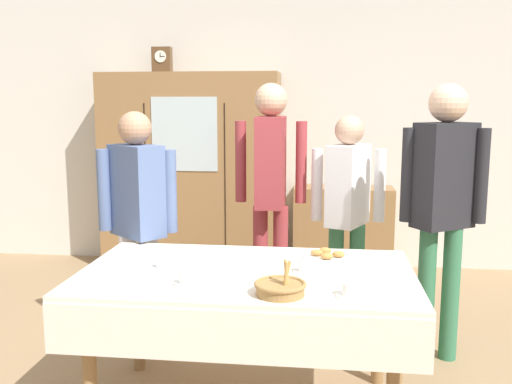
# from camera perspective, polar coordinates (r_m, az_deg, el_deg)

# --- Properties ---
(back_wall) EXTENTS (6.40, 0.10, 2.70)m
(back_wall) POSITION_cam_1_polar(r_m,az_deg,el_deg) (5.66, 2.96, 6.25)
(back_wall) COLOR silver
(back_wall) RESTS_ON ground
(dining_table) EXTENTS (1.72, 1.01, 0.76)m
(dining_table) POSITION_cam_1_polar(r_m,az_deg,el_deg) (2.95, -1.02, -10.05)
(dining_table) COLOR olive
(dining_table) RESTS_ON ground
(wall_cabinet) EXTENTS (1.72, 0.46, 1.91)m
(wall_cabinet) POSITION_cam_1_polar(r_m,az_deg,el_deg) (5.54, -6.62, 2.03)
(wall_cabinet) COLOR olive
(wall_cabinet) RESTS_ON ground
(mantel_clock) EXTENTS (0.18, 0.11, 0.24)m
(mantel_clock) POSITION_cam_1_polar(r_m,az_deg,el_deg) (5.58, -9.49, 13.05)
(mantel_clock) COLOR brown
(mantel_clock) RESTS_ON wall_cabinet
(bookshelf_low) EXTENTS (0.95, 0.35, 0.82)m
(bookshelf_low) POSITION_cam_1_polar(r_m,az_deg,el_deg) (5.54, 8.76, -3.73)
(bookshelf_low) COLOR olive
(bookshelf_low) RESTS_ON ground
(book_stack) EXTENTS (0.18, 0.22, 0.07)m
(book_stack) POSITION_cam_1_polar(r_m,az_deg,el_deg) (5.46, 8.87, 0.81)
(book_stack) COLOR #99332D
(book_stack) RESTS_ON bookshelf_low
(tea_cup_far_left) EXTENTS (0.13, 0.13, 0.06)m
(tea_cup_far_left) POSITION_cam_1_polar(r_m,az_deg,el_deg) (2.92, 5.07, -7.60)
(tea_cup_far_left) COLOR white
(tea_cup_far_left) RESTS_ON dining_table
(tea_cup_back_edge) EXTENTS (0.13, 0.13, 0.06)m
(tea_cup_back_edge) POSITION_cam_1_polar(r_m,az_deg,el_deg) (2.60, 9.56, -9.80)
(tea_cup_back_edge) COLOR white
(tea_cup_back_edge) RESTS_ON dining_table
(tea_cup_mid_left) EXTENTS (0.13, 0.13, 0.06)m
(tea_cup_mid_left) POSITION_cam_1_polar(r_m,az_deg,el_deg) (2.75, -6.96, -8.73)
(tea_cup_mid_left) COLOR white
(tea_cup_mid_left) RESTS_ON dining_table
(tea_cup_near_right) EXTENTS (0.13, 0.13, 0.06)m
(tea_cup_near_right) POSITION_cam_1_polar(r_m,az_deg,el_deg) (3.02, -9.36, -7.15)
(tea_cup_near_right) COLOR white
(tea_cup_near_right) RESTS_ON dining_table
(bread_basket) EXTENTS (0.24, 0.24, 0.16)m
(bread_basket) POSITION_cam_1_polar(r_m,az_deg,el_deg) (2.59, 2.48, -9.62)
(bread_basket) COLOR #9E7542
(bread_basket) RESTS_ON dining_table
(pastry_plate) EXTENTS (0.28, 0.28, 0.05)m
(pastry_plate) POSITION_cam_1_polar(r_m,az_deg,el_deg) (3.19, 7.24, -6.44)
(pastry_plate) COLOR white
(pastry_plate) RESTS_ON dining_table
(spoon_near_right) EXTENTS (0.12, 0.02, 0.01)m
(spoon_near_right) POSITION_cam_1_polar(r_m,az_deg,el_deg) (3.31, -6.95, -6.04)
(spoon_near_right) COLOR silver
(spoon_near_right) RESTS_ON dining_table
(spoon_far_right) EXTENTS (0.12, 0.02, 0.01)m
(spoon_far_right) POSITION_cam_1_polar(r_m,az_deg,el_deg) (3.11, -6.26, -7.04)
(spoon_far_right) COLOR silver
(spoon_far_right) RESTS_ON dining_table
(spoon_near_left) EXTENTS (0.12, 0.02, 0.01)m
(spoon_near_left) POSITION_cam_1_polar(r_m,az_deg,el_deg) (2.91, 0.61, -8.15)
(spoon_near_left) COLOR silver
(spoon_near_left) RESTS_ON dining_table
(person_behind_table_left) EXTENTS (0.52, 0.36, 1.74)m
(person_behind_table_left) POSITION_cam_1_polar(r_m,az_deg,el_deg) (3.65, 18.44, -0.21)
(person_behind_table_left) COLOR #33704C
(person_behind_table_left) RESTS_ON ground
(person_near_right_end) EXTENTS (0.52, 0.41, 1.54)m
(person_near_right_end) POSITION_cam_1_polar(r_m,az_deg,el_deg) (4.06, 9.27, -0.97)
(person_near_right_end) COLOR #33704C
(person_near_right_end) RESTS_ON ground
(person_beside_shelf) EXTENTS (0.52, 0.38, 1.57)m
(person_beside_shelf) POSITION_cam_1_polar(r_m,az_deg,el_deg) (3.69, -11.91, -1.69)
(person_beside_shelf) COLOR silver
(person_beside_shelf) RESTS_ON ground
(person_behind_table_right) EXTENTS (0.52, 0.36, 1.76)m
(person_behind_table_right) POSITION_cam_1_polar(r_m,az_deg,el_deg) (4.10, 1.50, 1.46)
(person_behind_table_right) COLOR #933338
(person_behind_table_right) RESTS_ON ground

